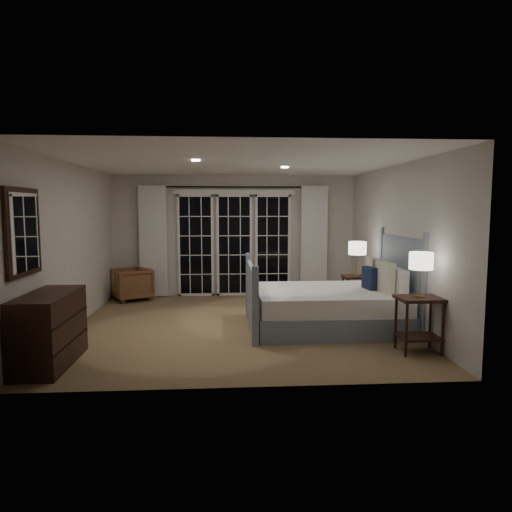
{
  "coord_description": "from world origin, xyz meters",
  "views": [
    {
      "loc": [
        -0.2,
        -6.98,
        1.82
      ],
      "look_at": [
        0.3,
        0.32,
        1.05
      ],
      "focal_mm": 32.0,
      "sensor_mm": 36.0,
      "label": 1
    }
  ],
  "objects": [
    {
      "name": "nightstand_left",
      "position": [
        2.24,
        -1.5,
        0.47
      ],
      "size": [
        0.55,
        0.44,
        0.71
      ],
      "color": "black",
      "rests_on": "floor"
    },
    {
      "name": "mirror",
      "position": [
        -2.47,
        -1.67,
        1.55
      ],
      "size": [
        0.05,
        0.85,
        1.0
      ],
      "color": "black",
      "rests_on": "wall_left"
    },
    {
      "name": "ceiling",
      "position": [
        0.0,
        0.0,
        2.5
      ],
      "size": [
        5.0,
        5.0,
        0.0
      ],
      "primitive_type": "plane",
      "rotation": [
        3.14,
        0.0,
        0.0
      ],
      "color": "white",
      "rests_on": "wall_back"
    },
    {
      "name": "dresser",
      "position": [
        -2.23,
        -1.67,
        0.42
      ],
      "size": [
        0.51,
        1.19,
        0.84
      ],
      "color": "black",
      "rests_on": "floor"
    },
    {
      "name": "nightstand_right",
      "position": [
        2.13,
        0.88,
        0.41
      ],
      "size": [
        0.48,
        0.39,
        0.63
      ],
      "color": "black",
      "rests_on": "floor"
    },
    {
      "name": "wall_right",
      "position": [
        2.5,
        0.0,
        1.25
      ],
      "size": [
        0.02,
        5.0,
        2.5
      ],
      "primitive_type": "cube",
      "color": "beige",
      "rests_on": "floor"
    },
    {
      "name": "lamp_right",
      "position": [
        2.13,
        0.88,
        1.11
      ],
      "size": [
        0.31,
        0.31,
        0.6
      ],
      "color": "#AE8245",
      "rests_on": "nightstand_right"
    },
    {
      "name": "french_doors",
      "position": [
        0.0,
        2.46,
        1.09
      ],
      "size": [
        2.5,
        0.04,
        2.2
      ],
      "color": "black",
      "rests_on": "wall_back"
    },
    {
      "name": "curtain_right",
      "position": [
        1.65,
        2.38,
        1.15
      ],
      "size": [
        0.55,
        0.1,
        2.25
      ],
      "primitive_type": "cube",
      "color": "silver",
      "rests_on": "curtain_rod"
    },
    {
      "name": "curtain_rod",
      "position": [
        0.0,
        2.4,
        2.25
      ],
      "size": [
        3.5,
        0.03,
        0.03
      ],
      "primitive_type": "cylinder",
      "rotation": [
        0.0,
        1.57,
        0.0
      ],
      "color": "black",
      "rests_on": "wall_back"
    },
    {
      "name": "downlight_b",
      "position": [
        -0.6,
        -0.4,
        2.49
      ],
      "size": [
        0.12,
        0.12,
        0.01
      ],
      "primitive_type": "cylinder",
      "color": "white",
      "rests_on": "ceiling"
    },
    {
      "name": "curtain_left",
      "position": [
        -1.65,
        2.38,
        1.15
      ],
      "size": [
        0.55,
        0.1,
        2.25
      ],
      "primitive_type": "cube",
      "color": "silver",
      "rests_on": "curtain_rod"
    },
    {
      "name": "wall_back",
      "position": [
        0.0,
        2.5,
        1.25
      ],
      "size": [
        5.0,
        0.02,
        2.5
      ],
      "primitive_type": "cube",
      "color": "beige",
      "rests_on": "floor"
    },
    {
      "name": "wall_left",
      "position": [
        -2.5,
        0.0,
        1.25
      ],
      "size": [
        0.02,
        5.0,
        2.5
      ],
      "primitive_type": "cube",
      "color": "beige",
      "rests_on": "floor"
    },
    {
      "name": "wall_front",
      "position": [
        0.0,
        -2.5,
        1.25
      ],
      "size": [
        5.0,
        0.02,
        2.5
      ],
      "primitive_type": "cube",
      "color": "beige",
      "rests_on": "floor"
    },
    {
      "name": "armchair",
      "position": [
        -2.04,
        2.1,
        0.32
      ],
      "size": [
        0.93,
        0.93,
        0.64
      ],
      "primitive_type": "imported",
      "rotation": [
        0.0,
        0.0,
        -1.11
      ],
      "color": "brown",
      "rests_on": "floor"
    },
    {
      "name": "lamp_left",
      "position": [
        2.24,
        -1.5,
        1.16
      ],
      "size": [
        0.29,
        0.29,
        0.57
      ],
      "color": "#AE8245",
      "rests_on": "nightstand_left"
    },
    {
      "name": "bed",
      "position": [
        1.41,
        -0.23,
        0.34
      ],
      "size": [
        2.37,
        1.71,
        1.39
      ],
      "color": "#8497A0",
      "rests_on": "floor"
    },
    {
      "name": "downlight_a",
      "position": [
        0.8,
        0.6,
        2.49
      ],
      "size": [
        0.12,
        0.12,
        0.01
      ],
      "primitive_type": "cylinder",
      "color": "white",
      "rests_on": "ceiling"
    },
    {
      "name": "floor",
      "position": [
        0.0,
        0.0,
        0.0
      ],
      "size": [
        5.0,
        5.0,
        0.0
      ],
      "primitive_type": "plane",
      "color": "olive",
      "rests_on": "ground"
    }
  ]
}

